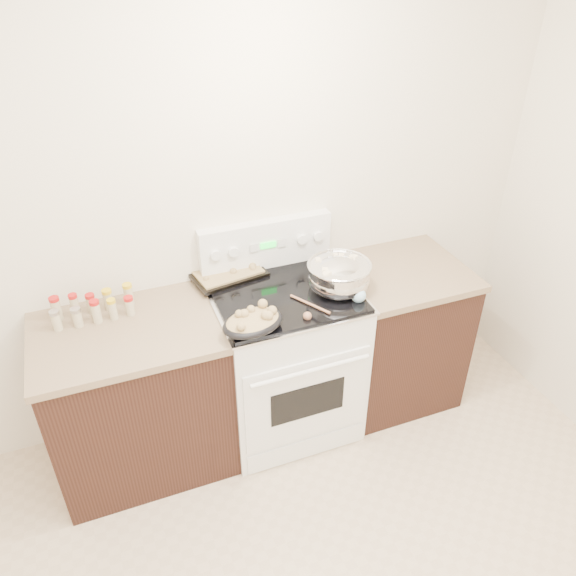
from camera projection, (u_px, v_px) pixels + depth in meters
name	position (u px, v px, depth m)	size (l,w,h in m)	color
room_shell	(357.00, 363.00, 1.35)	(4.10, 3.60, 2.75)	#EFE4CE
counter_left	(140.00, 397.00, 3.00)	(0.93, 0.67, 0.92)	black
counter_right	(394.00, 332.00, 3.47)	(0.73, 0.67, 0.92)	black
kitchen_range	(285.00, 357.00, 3.23)	(0.78, 0.73, 1.22)	white
mixing_bowl	(339.00, 276.00, 2.97)	(0.36, 0.36, 0.20)	silver
roasting_pan	(253.00, 321.00, 2.68)	(0.35, 0.27, 0.11)	black
baking_sheet	(227.00, 272.00, 3.12)	(0.43, 0.34, 0.06)	black
wooden_spoon	(308.00, 312.00, 2.81)	(0.15, 0.23, 0.04)	#A66B4C
blue_ladle	(358.00, 293.00, 2.91)	(0.10, 0.27, 0.10)	#A0D3EF
spice_jars	(92.00, 307.00, 2.80)	(0.41, 0.15, 0.13)	#BFB28C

